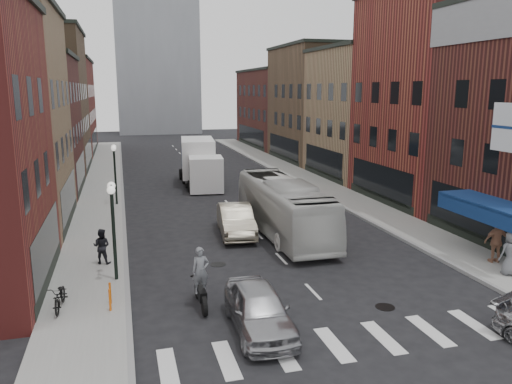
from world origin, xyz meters
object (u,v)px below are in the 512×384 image
(streetlamp_near, at_px, (113,213))
(transit_bus, at_px, (283,207))
(sedan_left_far, at_px, (236,220))
(sedan_left_near, at_px, (259,309))
(parked_bicycle, at_px, (60,296))
(motorcycle_rider, at_px, (201,279))
(ped_left_solo, at_px, (102,246))
(box_truck, at_px, (200,163))
(ped_right_b, at_px, (497,241))
(bike_rack, at_px, (110,296))
(ped_right_c, at_px, (511,253))
(streetlamp_far, at_px, (115,163))

(streetlamp_near, height_order, transit_bus, streetlamp_near)
(sedan_left_far, bearing_deg, streetlamp_near, -133.31)
(sedan_left_near, xyz_separation_m, parked_bicycle, (-6.39, 3.12, -0.13))
(transit_bus, bearing_deg, motorcycle_rider, -125.26)
(ped_left_solo, bearing_deg, streetlamp_near, 126.70)
(sedan_left_near, bearing_deg, sedan_left_far, 82.31)
(box_truck, bearing_deg, ped_right_b, -59.77)
(streetlamp_near, xyz_separation_m, ped_right_b, (16.34, -2.37, -1.79))
(bike_rack, height_order, ped_right_c, ped_right_c)
(bike_rack, bearing_deg, ped_right_b, 1.15)
(transit_bus, distance_m, ped_left_solo, 9.79)
(streetlamp_far, bearing_deg, sedan_left_far, -54.09)
(streetlamp_near, height_order, ped_right_b, streetlamp_near)
(streetlamp_far, bearing_deg, box_truck, 41.63)
(ped_right_b, bearing_deg, ped_right_c, 78.63)
(sedan_left_far, xyz_separation_m, ped_left_solo, (-6.84, -3.26, 0.14))
(sedan_left_far, xyz_separation_m, parked_bicycle, (-8.13, -7.76, -0.19))
(transit_bus, bearing_deg, ped_left_solo, -163.20)
(box_truck, distance_m, ped_left_solo, 19.18)
(sedan_left_far, bearing_deg, ped_right_c, -37.80)
(streetlamp_far, relative_size, ped_left_solo, 2.59)
(box_truck, distance_m, transit_bus, 15.14)
(bike_rack, xyz_separation_m, parked_bicycle, (-1.69, 0.32, 0.07))
(sedan_left_far, bearing_deg, streetlamp_far, 131.85)
(sedan_left_near, relative_size, ped_left_solo, 2.78)
(ped_left_solo, height_order, ped_right_b, ped_right_b)
(streetlamp_far, xyz_separation_m, sedan_left_far, (6.24, -8.62, -2.11))
(bike_rack, distance_m, ped_right_b, 16.56)
(sedan_left_near, bearing_deg, ped_right_c, 9.97)
(bike_rack, height_order, motorcycle_rider, motorcycle_rider)
(streetlamp_far, xyz_separation_m, parked_bicycle, (-1.89, -16.38, -2.29))
(streetlamp_near, relative_size, box_truck, 0.47)
(streetlamp_near, xyz_separation_m, parked_bicycle, (-1.89, -2.38, -2.29))
(ped_left_solo, bearing_deg, streetlamp_far, -72.05)
(motorcycle_rider, height_order, ped_right_b, motorcycle_rider)
(transit_bus, bearing_deg, streetlamp_far, 134.25)
(transit_bus, relative_size, sedan_left_far, 2.19)
(ped_left_solo, bearing_deg, ped_right_c, -178.94)
(motorcycle_rider, height_order, parked_bicycle, motorcycle_rider)
(streetlamp_near, xyz_separation_m, box_truck, (6.60, 19.87, -1.09))
(transit_bus, bearing_deg, ped_right_c, -50.58)
(transit_bus, distance_m, ped_right_c, 11.19)
(ped_right_c, bearing_deg, parked_bicycle, 2.71)
(box_truck, bearing_deg, sedan_left_far, -84.84)
(bike_rack, distance_m, parked_bicycle, 1.72)
(streetlamp_far, height_order, motorcycle_rider, streetlamp_far)
(ped_right_c, bearing_deg, ped_right_b, -102.53)
(ped_right_c, bearing_deg, streetlamp_near, -6.22)
(streetlamp_far, xyz_separation_m, motorcycle_rider, (2.97, -17.23, -1.85))
(bike_rack, relative_size, transit_bus, 0.07)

